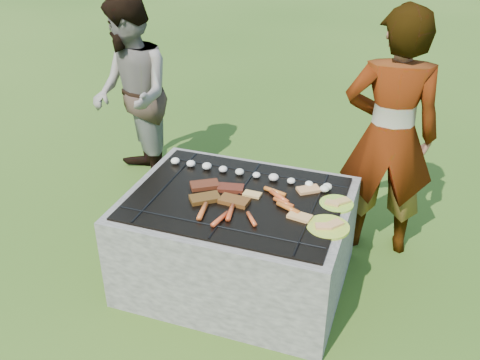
# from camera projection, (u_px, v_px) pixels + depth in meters

# --- Properties ---
(lawn) EXTENTS (60.00, 60.00, 0.00)m
(lawn) POSITION_uv_depth(u_px,v_px,m) (237.00, 279.00, 3.42)
(lawn) COLOR #274A12
(lawn) RESTS_ON ground
(fire_pit) EXTENTS (1.30, 1.00, 0.62)m
(fire_pit) POSITION_uv_depth(u_px,v_px,m) (237.00, 243.00, 3.28)
(fire_pit) COLOR gray
(fire_pit) RESTS_ON ground
(mushrooms) EXTENTS (1.06, 0.09, 0.04)m
(mushrooms) POSITION_uv_depth(u_px,v_px,m) (251.00, 174.00, 3.32)
(mushrooms) COLOR white
(mushrooms) RESTS_ON fire_pit
(pork_slabs) EXTENTS (0.41, 0.32, 0.03)m
(pork_slabs) POSITION_uv_depth(u_px,v_px,m) (218.00, 193.00, 3.13)
(pork_slabs) COLOR maroon
(pork_slabs) RESTS_ON fire_pit
(sausages) EXTENTS (0.54, 0.49, 0.03)m
(sausages) POSITION_uv_depth(u_px,v_px,m) (252.00, 207.00, 3.00)
(sausages) COLOR orange
(sausages) RESTS_ON fire_pit
(bread_on_grate) EXTENTS (0.44, 0.42, 0.02)m
(bread_on_grate) POSITION_uv_depth(u_px,v_px,m) (293.00, 200.00, 3.07)
(bread_on_grate) COLOR #EDCC79
(bread_on_grate) RESTS_ON fire_pit
(plate_far) EXTENTS (0.24, 0.24, 0.03)m
(plate_far) POSITION_uv_depth(u_px,v_px,m) (337.00, 204.00, 3.06)
(plate_far) COLOR #F8F23B
(plate_far) RESTS_ON fire_pit
(plate_near) EXTENTS (0.24, 0.24, 0.03)m
(plate_near) POSITION_uv_depth(u_px,v_px,m) (328.00, 227.00, 2.86)
(plate_near) COLOR yellow
(plate_near) RESTS_ON fire_pit
(cook) EXTENTS (0.65, 0.47, 1.65)m
(cook) POSITION_uv_depth(u_px,v_px,m) (390.00, 136.00, 3.35)
(cook) COLOR gray
(cook) RESTS_ON ground
(bystander) EXTENTS (0.92, 0.94, 1.52)m
(bystander) POSITION_uv_depth(u_px,v_px,m) (132.00, 96.00, 4.15)
(bystander) COLOR gray
(bystander) RESTS_ON ground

